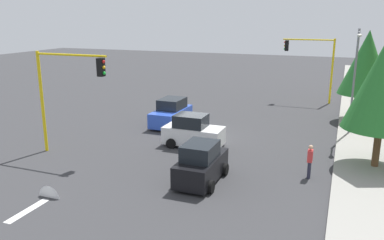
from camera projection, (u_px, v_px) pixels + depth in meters
ground_plane at (200, 136)px, 26.09m from camera, size 120.00×120.00×0.00m
sidewalk_kerb at (369, 132)px, 26.87m from camera, size 80.00×4.00×0.15m
lane_arrow_near at (41, 203)px, 16.78m from camera, size 2.40×1.10×1.10m
traffic_signal_far_left at (313, 57)px, 35.62m from camera, size 0.36×4.59×5.87m
traffic_signal_near_right at (66, 83)px, 21.66m from camera, size 0.36×4.59×5.87m
street_lamp_curbside at (355, 71)px, 24.99m from camera, size 2.15×0.28×7.00m
tree_roadside_mid at (366, 63)px, 28.63m from camera, size 3.75×3.75×6.82m
car_blue at (171, 113)px, 28.57m from camera, size 4.01×2.11×1.98m
car_white at (193, 132)px, 23.97m from camera, size 2.03×3.60×1.98m
car_black at (201, 164)px, 18.74m from camera, size 3.62×1.95×1.98m
pedestrian_crossing at (310, 160)px, 19.16m from camera, size 0.40×0.24×1.70m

